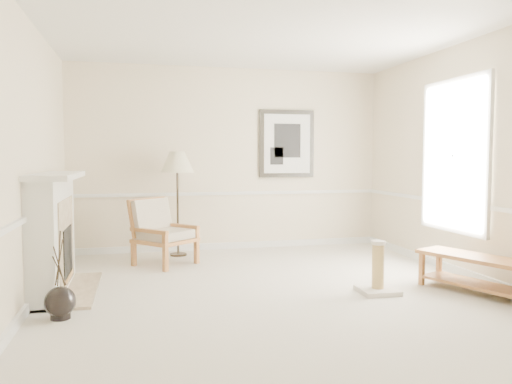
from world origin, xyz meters
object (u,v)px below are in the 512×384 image
(bench, at_px, (484,270))
(floor_vase, at_px, (60,303))
(floor_lamp, at_px, (177,165))
(armchair, at_px, (160,229))
(scratching_post, at_px, (378,276))

(bench, bearing_deg, floor_vase, 177.03)
(floor_vase, xyz_separation_m, floor_lamp, (1.29, 2.74, 1.21))
(bench, bearing_deg, armchair, 143.75)
(armchair, xyz_separation_m, scratching_post, (2.25, -2.06, -0.31))
(floor_lamp, relative_size, scratching_post, 2.73)
(armchair, relative_size, floor_lamp, 0.64)
(floor_vase, bearing_deg, floor_lamp, 64.83)
(floor_vase, height_order, armchair, armchair)
(bench, xyz_separation_m, scratching_post, (-1.05, 0.36, -0.10))
(bench, height_order, scratching_post, scratching_post)
(floor_vase, distance_m, bench, 4.31)
(scratching_post, bearing_deg, armchair, 137.54)
(floor_lamp, bearing_deg, armchair, -118.33)
(floor_vase, height_order, bench, floor_vase)
(armchair, distance_m, floor_lamp, 1.07)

